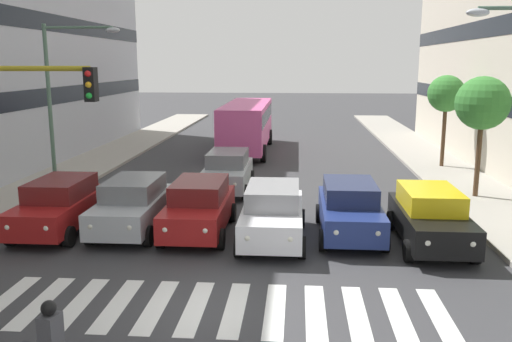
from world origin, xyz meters
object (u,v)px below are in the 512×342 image
object	(u,v)px
car_row2_0	(228,171)
street_lamp_right	(62,90)
car_0	(430,217)
car_3	(199,207)
car_2	(273,213)
street_tree_1	(483,104)
car_4	(133,204)
bus_behind_traffic	(247,122)
car_5	(60,205)
street_tree_2	(446,94)
car_1	(350,209)

from	to	relation	value
car_row2_0	street_lamp_right	world-z (taller)	street_lamp_right
car_0	car_3	world-z (taller)	same
car_2	street_lamp_right	bearing A→B (deg)	-30.33
car_row2_0	street_tree_1	distance (m)	10.63
street_lamp_right	car_4	bearing A→B (deg)	132.97
car_2	bus_behind_traffic	xyz separation A→B (m)	(2.39, -17.17, 0.97)
car_3	car_0	bearing A→B (deg)	175.18
car_5	street_tree_2	size ratio (longest dim) A/B	0.95
car_0	car_1	bearing A→B (deg)	-17.30
car_2	car_row2_0	world-z (taller)	same
car_row2_0	street_tree_2	distance (m)	12.40
car_4	car_5	world-z (taller)	same
car_1	car_2	size ratio (longest dim) A/B	1.00
bus_behind_traffic	street_lamp_right	xyz separation A→B (m)	(6.33, 12.06, 2.49)
car_1	street_tree_2	world-z (taller)	street_tree_2
car_4	street_tree_1	bearing A→B (deg)	-157.81
car_4	car_0	bearing A→B (deg)	175.61
car_5	street_tree_2	distance (m)	19.56
car_4	street_tree_1	xyz separation A→B (m)	(-12.54, -5.11, 2.97)
bus_behind_traffic	car_2	bearing A→B (deg)	97.94
car_0	car_row2_0	bearing A→B (deg)	-42.97
bus_behind_traffic	street_tree_1	world-z (taller)	street_tree_1
street_tree_1	car_1	bearing A→B (deg)	42.75
car_1	street_tree_1	xyz separation A→B (m)	(-5.52, -5.11, 2.97)
car_3	car_2	bearing A→B (deg)	166.73
car_3	car_row2_0	size ratio (longest dim) A/B	1.00
car_2	car_4	xyz separation A→B (m)	(4.60, -0.68, 0.00)
car_2	street_tree_1	size ratio (longest dim) A/B	0.93
car_5	car_2	bearing A→B (deg)	176.39
car_row2_0	street_tree_1	size ratio (longest dim) A/B	0.93
car_4	street_tree_2	size ratio (longest dim) A/B	0.95
car_5	street_lamp_right	distance (m)	6.08
car_row2_0	street_tree_2	world-z (taller)	street_tree_2
car_2	car_4	size ratio (longest dim) A/B	1.00
car_4	bus_behind_traffic	size ratio (longest dim) A/B	0.42
bus_behind_traffic	street_tree_2	bearing A→B (deg)	155.68
car_3	car_row2_0	world-z (taller)	same
car_0	car_4	distance (m)	9.37
car_2	car_4	world-z (taller)	same
car_4	car_row2_0	bearing A→B (deg)	-112.18
car_row2_0	street_lamp_right	size ratio (longest dim) A/B	0.65
car_3	bus_behind_traffic	bearing A→B (deg)	-90.00
street_tree_1	car_5	bearing A→B (deg)	19.77
car_0	car_5	xyz separation A→B (m)	(11.70, -0.48, 0.00)
car_row2_0	bus_behind_traffic	xyz separation A→B (m)	(0.15, -10.70, 0.97)
street_tree_1	street_tree_2	xyz separation A→B (m)	(-0.33, -6.55, 0.00)
street_tree_1	car_3	bearing A→B (deg)	26.84
car_4	car_5	xyz separation A→B (m)	(2.36, 0.24, 0.00)
street_lamp_right	street_tree_2	bearing A→B (deg)	-156.93
car_0	car_3	distance (m)	7.16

